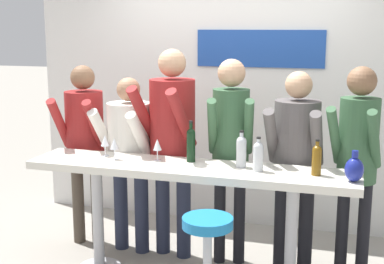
{
  "coord_description": "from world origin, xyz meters",
  "views": [
    {
      "loc": [
        1.17,
        -3.8,
        2.02
      ],
      "look_at": [
        0.0,
        0.08,
        1.21
      ],
      "focal_mm": 50.0,
      "sensor_mm": 36.0,
      "label": 1
    }
  ],
  "objects_px": {
    "wine_bottle_1": "(191,143)",
    "tasting_table": "(189,185)",
    "wine_bottle_2": "(258,155)",
    "person_far_left": "(84,135)",
    "person_left": "(129,147)",
    "wine_glass_0": "(114,144)",
    "wine_bottle_3": "(317,159)",
    "wine_glass_1": "(157,145)",
    "decorative_vase": "(354,169)",
    "person_center_left": "(172,131)",
    "person_right": "(358,149)",
    "wine_glass_2": "(105,141)",
    "bar_stool": "(207,255)",
    "person_center_right": "(296,150)",
    "person_center": "(231,137)",
    "wine_bottle_0": "(241,150)"
  },
  "relations": [
    {
      "from": "wine_bottle_1",
      "to": "wine_bottle_2",
      "type": "height_order",
      "value": "wine_bottle_1"
    },
    {
      "from": "person_far_left",
      "to": "person_left",
      "type": "height_order",
      "value": "person_far_left"
    },
    {
      "from": "person_far_left",
      "to": "decorative_vase",
      "type": "distance_m",
      "value": 2.42
    },
    {
      "from": "bar_stool",
      "to": "wine_bottle_1",
      "type": "height_order",
      "value": "wine_bottle_1"
    },
    {
      "from": "tasting_table",
      "to": "person_left",
      "type": "relative_size",
      "value": 1.62
    },
    {
      "from": "wine_bottle_1",
      "to": "tasting_table",
      "type": "bearing_deg",
      "value": -79.14
    },
    {
      "from": "person_center_left",
      "to": "person_right",
      "type": "relative_size",
      "value": 1.06
    },
    {
      "from": "person_center",
      "to": "wine_glass_2",
      "type": "relative_size",
      "value": 9.93
    },
    {
      "from": "person_far_left",
      "to": "wine_bottle_3",
      "type": "bearing_deg",
      "value": -16.41
    },
    {
      "from": "wine_bottle_0",
      "to": "wine_bottle_1",
      "type": "distance_m",
      "value": 0.42
    },
    {
      "from": "wine_glass_1",
      "to": "person_left",
      "type": "bearing_deg",
      "value": 138.13
    },
    {
      "from": "person_center_left",
      "to": "wine_glass_0",
      "type": "distance_m",
      "value": 0.56
    },
    {
      "from": "wine_bottle_0",
      "to": "wine_bottle_1",
      "type": "height_order",
      "value": "wine_bottle_1"
    },
    {
      "from": "wine_bottle_2",
      "to": "wine_glass_0",
      "type": "relative_size",
      "value": 1.46
    },
    {
      "from": "bar_stool",
      "to": "wine_glass_0",
      "type": "xyz_separation_m",
      "value": [
        -0.93,
        0.57,
        0.58
      ]
    },
    {
      "from": "tasting_table",
      "to": "wine_glass_0",
      "type": "distance_m",
      "value": 0.69
    },
    {
      "from": "person_right",
      "to": "wine_bottle_2",
      "type": "height_order",
      "value": "person_right"
    },
    {
      "from": "wine_glass_0",
      "to": "person_far_left",
      "type": "bearing_deg",
      "value": 137.99
    },
    {
      "from": "person_center_left",
      "to": "wine_bottle_3",
      "type": "xyz_separation_m",
      "value": [
        1.25,
        -0.44,
        -0.05
      ]
    },
    {
      "from": "wine_bottle_3",
      "to": "person_center_right",
      "type": "bearing_deg",
      "value": 113.18
    },
    {
      "from": "person_left",
      "to": "wine_bottle_0",
      "type": "relative_size",
      "value": 5.55
    },
    {
      "from": "person_left",
      "to": "wine_glass_1",
      "type": "xyz_separation_m",
      "value": [
        0.4,
        -0.36,
        0.12
      ]
    },
    {
      "from": "bar_stool",
      "to": "wine_bottle_1",
      "type": "relative_size",
      "value": 2.35
    },
    {
      "from": "person_right",
      "to": "wine_bottle_1",
      "type": "xyz_separation_m",
      "value": [
        -1.26,
        -0.28,
        0.02
      ]
    },
    {
      "from": "bar_stool",
      "to": "person_center_left",
      "type": "bearing_deg",
      "value": 120.41
    },
    {
      "from": "wine_bottle_3",
      "to": "bar_stool",
      "type": "bearing_deg",
      "value": -138.73
    },
    {
      "from": "person_left",
      "to": "person_center_left",
      "type": "height_order",
      "value": "person_center_left"
    },
    {
      "from": "tasting_table",
      "to": "decorative_vase",
      "type": "bearing_deg",
      "value": -3.82
    },
    {
      "from": "wine_bottle_2",
      "to": "person_far_left",
      "type": "bearing_deg",
      "value": 164.16
    },
    {
      "from": "person_left",
      "to": "person_right",
      "type": "xyz_separation_m",
      "value": [
        1.92,
        -0.03,
        0.12
      ]
    },
    {
      "from": "person_right",
      "to": "tasting_table",
      "type": "bearing_deg",
      "value": -149.82
    },
    {
      "from": "tasting_table",
      "to": "person_center_right",
      "type": "bearing_deg",
      "value": 31.06
    },
    {
      "from": "person_center_right",
      "to": "wine_bottle_2",
      "type": "relative_size",
      "value": 6.48
    },
    {
      "from": "person_center_right",
      "to": "wine_glass_1",
      "type": "height_order",
      "value": "person_center_right"
    },
    {
      "from": "wine_glass_1",
      "to": "decorative_vase",
      "type": "xyz_separation_m",
      "value": [
        1.5,
        -0.16,
        -0.04
      ]
    },
    {
      "from": "person_right",
      "to": "wine_glass_0",
      "type": "relative_size",
      "value": 9.73
    },
    {
      "from": "person_far_left",
      "to": "wine_glass_2",
      "type": "relative_size",
      "value": 9.47
    },
    {
      "from": "person_center_left",
      "to": "wine_bottle_3",
      "type": "distance_m",
      "value": 1.33
    },
    {
      "from": "person_center_left",
      "to": "person_center_right",
      "type": "distance_m",
      "value": 1.06
    },
    {
      "from": "person_center_left",
      "to": "decorative_vase",
      "type": "xyz_separation_m",
      "value": [
        1.51,
        -0.53,
        -0.08
      ]
    },
    {
      "from": "bar_stool",
      "to": "wine_glass_1",
      "type": "distance_m",
      "value": 1.04
    },
    {
      "from": "tasting_table",
      "to": "bar_stool",
      "type": "xyz_separation_m",
      "value": [
        0.3,
        -0.56,
        -0.3
      ]
    },
    {
      "from": "person_far_left",
      "to": "wine_bottle_2",
      "type": "relative_size",
      "value": 6.5
    },
    {
      "from": "wine_bottle_3",
      "to": "decorative_vase",
      "type": "bearing_deg",
      "value": -19.78
    },
    {
      "from": "wine_bottle_0",
      "to": "wine_glass_2",
      "type": "distance_m",
      "value": 1.14
    },
    {
      "from": "person_right",
      "to": "wine_glass_0",
      "type": "height_order",
      "value": "person_right"
    },
    {
      "from": "person_left",
      "to": "wine_glass_2",
      "type": "height_order",
      "value": "person_left"
    },
    {
      "from": "person_right",
      "to": "wine_bottle_2",
      "type": "relative_size",
      "value": 6.68
    },
    {
      "from": "person_center_left",
      "to": "person_left",
      "type": "bearing_deg",
      "value": -166.1
    },
    {
      "from": "person_center",
      "to": "decorative_vase",
      "type": "xyz_separation_m",
      "value": [
        0.99,
        -0.52,
        -0.06
      ]
    }
  ]
}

